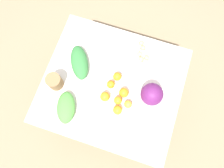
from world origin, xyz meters
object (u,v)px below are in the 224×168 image
Objects in this scene: greens_bunch_dandelion at (79,62)px; orange_2 at (105,97)px; greens_bunch_beet_tops at (66,107)px; cabbage_purple at (152,94)px; orange_6 at (118,110)px; orange_0 at (124,93)px; orange_4 at (118,100)px; egg_carton at (142,55)px; orange_1 at (128,104)px; orange_3 at (117,76)px; orange_5 at (111,84)px; paper_bag at (55,82)px.

greens_bunch_dandelion is 0.37m from orange_2.
greens_bunch_dandelion reaches higher than greens_bunch_beet_tops.
cabbage_purple is 2.42× the size of orange_6.
orange_0 is (-0.22, -0.05, -0.05)m from cabbage_purple.
egg_carton is at bearing 80.66° from orange_4.
greens_bunch_beet_tops is 3.85× the size of orange_4.
greens_bunch_dandelion reaches higher than egg_carton.
greens_bunch_dandelion is 4.78× the size of orange_1.
greens_bunch_beet_tops is 0.50m from orange_1.
cabbage_purple reaches higher than egg_carton.
greens_bunch_dandelion is (-0.03, 0.40, 0.00)m from greens_bunch_beet_tops.
greens_bunch_beet_tops is 0.84× the size of greens_bunch_dandelion.
orange_0 is at bearing -16.73° from greens_bunch_dandelion.
orange_5 is (-0.03, -0.08, -0.00)m from orange_3.
orange_0 is at bearing 138.60° from egg_carton.
greens_bunch_beet_tops is 3.18× the size of orange_0.
orange_4 is at bearing -48.30° from orange_5.
orange_1 is at bearing -23.00° from greens_bunch_dandelion.
paper_bag is 2.05× the size of orange_4.
orange_0 is (0.44, -0.13, -0.01)m from greens_bunch_dandelion.
egg_carton is 4.20× the size of orange_4.
orange_3 is (0.04, 0.20, -0.00)m from orange_2.
orange_6 is (0.09, -0.27, 0.00)m from orange_3.
cabbage_purple is 0.70× the size of greens_bunch_beet_tops.
paper_bag is 0.43m from orange_2.
orange_5 is (-0.19, 0.11, 0.00)m from orange_1.
cabbage_purple is 0.30m from orange_6.
orange_2 is 0.15m from orange_6.
orange_0 is 1.09× the size of orange_6.
greens_bunch_beet_tops is 3.55× the size of orange_3.
orange_6 is (0.02, -0.08, 0.00)m from orange_4.
cabbage_purple is 0.80m from paper_bag.
orange_2 is 0.20m from orange_3.
paper_bag is 1.73× the size of orange_2.
cabbage_purple is at bearing 41.93° from orange_6.
cabbage_purple is 2.79× the size of orange_1.
greens_bunch_beet_tops is at bearing 110.17° from egg_carton.
orange_5 is at bearing 164.75° from orange_0.
orange_0 is 0.15m from orange_6.
orange_1 is 0.22m from orange_5.
egg_carton is 0.91× the size of greens_bunch_dandelion.
orange_4 is (0.07, -0.19, -0.00)m from orange_3.
orange_1 is (-0.16, -0.13, -0.06)m from cabbage_purple.
greens_bunch_beet_tops is 3.99× the size of orange_1.
greens_bunch_dandelion reaches higher than orange_0.
orange_1 is at bearing -31.51° from orange_5.
orange_5 is at bearing 122.61° from orange_6.
paper_bag is 0.52m from orange_3.
orange_6 is (0.56, -0.06, -0.03)m from paper_bag.
orange_6 is at bearing -33.36° from greens_bunch_dandelion.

